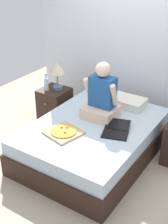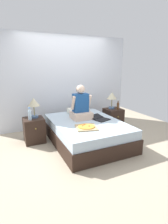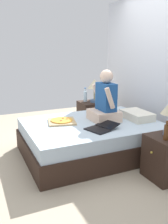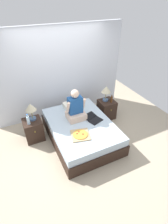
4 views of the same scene
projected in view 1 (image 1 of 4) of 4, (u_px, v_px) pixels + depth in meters
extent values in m
plane|color=tan|center=(93.00, 155.00, 4.37)|extent=(5.77, 5.77, 0.00)
cube|color=silver|center=(141.00, 44.00, 4.80)|extent=(3.77, 0.12, 2.50)
cube|color=black|center=(94.00, 145.00, 4.30)|extent=(1.47, 2.03, 0.31)
cube|color=silver|center=(94.00, 130.00, 4.18)|extent=(1.43, 1.97, 0.19)
cube|color=black|center=(55.00, 105.00, 5.13)|extent=(0.44, 0.44, 0.55)
sphere|color=gold|center=(45.00, 104.00, 4.90)|extent=(0.03, 0.03, 0.03)
cylinder|color=#4C6B93|center=(58.00, 87.00, 5.01)|extent=(0.16, 0.16, 0.05)
cylinder|color=olive|center=(57.00, 80.00, 4.94)|extent=(0.02, 0.02, 0.22)
cone|color=beige|center=(57.00, 68.00, 4.85)|extent=(0.26, 0.26, 0.18)
cylinder|color=silver|center=(46.00, 84.00, 4.92)|extent=(0.07, 0.07, 0.20)
cylinder|color=silver|center=(46.00, 77.00, 4.86)|extent=(0.03, 0.03, 0.06)
cylinder|color=blue|center=(46.00, 74.00, 4.85)|extent=(0.04, 0.04, 0.02)
cube|color=silver|center=(127.00, 102.00, 4.59)|extent=(0.52, 0.34, 0.12)
cube|color=beige|center=(101.00, 112.00, 4.27)|extent=(0.44, 0.40, 0.16)
cube|color=#1E4C8C|center=(103.00, 92.00, 4.16)|extent=(0.34, 0.20, 0.42)
sphere|color=beige|center=(103.00, 70.00, 4.02)|extent=(0.20, 0.20, 0.20)
cylinder|color=beige|center=(88.00, 88.00, 4.21)|extent=(0.07, 0.18, 0.32)
cylinder|color=beige|center=(114.00, 95.00, 4.02)|extent=(0.07, 0.18, 0.32)
cube|color=black|center=(115.00, 135.00, 3.88)|extent=(0.37, 0.31, 0.02)
cube|color=black|center=(118.00, 124.00, 4.04)|extent=(0.36, 0.28, 0.06)
cube|color=tan|center=(64.00, 133.00, 3.92)|extent=(0.48, 0.48, 0.02)
cylinder|color=gold|center=(64.00, 131.00, 3.91)|extent=(0.33, 0.33, 0.02)
cylinder|color=maroon|center=(62.00, 128.00, 3.97)|extent=(0.04, 0.04, 0.00)
cylinder|color=maroon|center=(65.00, 133.00, 3.86)|extent=(0.04, 0.04, 0.00)
cylinder|color=maroon|center=(67.00, 128.00, 3.97)|extent=(0.04, 0.04, 0.00)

